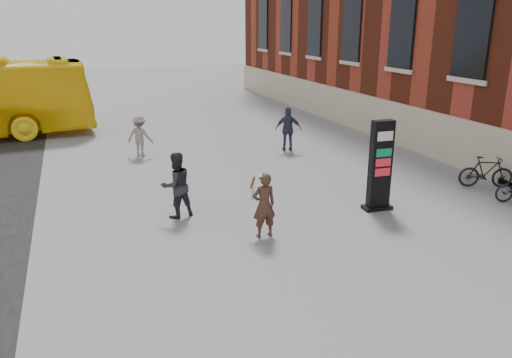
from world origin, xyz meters
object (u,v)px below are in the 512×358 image
object	(u,v)px
pedestrian_a	(176,185)
woman	(264,204)
pedestrian_c	(288,129)
info_pylon	(380,166)
bike_5	(486,172)
pedestrian_b	(140,136)

from	to	relation	value
pedestrian_a	woman	bearing A→B (deg)	115.55
pedestrian_a	pedestrian_c	bearing A→B (deg)	-150.83
info_pylon	woman	world-z (taller)	info_pylon
woman	bike_5	bearing A→B (deg)	-174.88
pedestrian_b	pedestrian_c	world-z (taller)	pedestrian_c
pedestrian_c	pedestrian_a	bearing A→B (deg)	65.27
woman	pedestrian_b	xyz separation A→B (m)	(-1.80, 8.95, -0.04)
pedestrian_b	info_pylon	bearing A→B (deg)	155.85
pedestrian_c	woman	bearing A→B (deg)	83.31
woman	pedestrian_b	size ratio (longest dim) A/B	1.02
pedestrian_b	bike_5	bearing A→B (deg)	173.83
pedestrian_a	pedestrian_b	size ratio (longest dim) A/B	1.12
pedestrian_c	bike_5	size ratio (longest dim) A/B	1.06
woman	pedestrian_c	xyz separation A→B (m)	(4.06, 7.71, 0.05)
pedestrian_b	pedestrian_c	bearing A→B (deg)	-159.88
info_pylon	woman	size ratio (longest dim) A/B	1.55
pedestrian_c	pedestrian_b	bearing A→B (deg)	9.04
woman	pedestrian_c	bearing A→B (deg)	-120.40
pedestrian_a	pedestrian_c	distance (m)	8.11
info_pylon	pedestrian_a	xyz separation A→B (m)	(-5.50, 1.42, -0.38)
info_pylon	bike_5	bearing A→B (deg)	9.71
woman	pedestrian_b	world-z (taller)	woman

